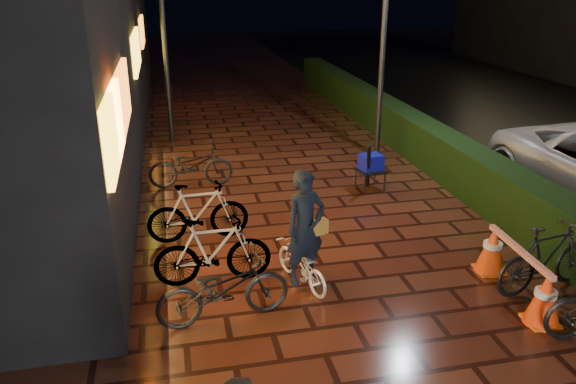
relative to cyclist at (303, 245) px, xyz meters
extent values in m
plane|color=#381911|center=(1.00, -1.65, -0.68)|extent=(80.00, 80.00, 0.00)
cube|color=black|center=(4.30, 6.35, -0.18)|extent=(0.70, 20.00, 1.00)
cube|color=yellow|center=(-2.45, -0.15, 1.92)|extent=(0.08, 2.00, 0.90)
cube|color=orange|center=(-2.45, 1.35, 1.92)|extent=(0.08, 3.00, 0.90)
cube|color=yellow|center=(-2.45, 7.35, 1.92)|extent=(0.08, 2.80, 0.90)
cube|color=orange|center=(-2.45, 12.35, 1.92)|extent=(0.08, 2.20, 0.90)
cylinder|color=black|center=(3.32, 5.78, 1.82)|extent=(0.16, 0.16, 5.00)
cylinder|color=black|center=(-1.75, 8.19, 1.84)|extent=(0.15, 0.15, 5.04)
imported|color=white|center=(-0.02, 0.05, -0.35)|extent=(0.84, 1.36, 0.68)
imported|color=black|center=(0.01, -0.04, 0.30)|extent=(0.73, 0.59, 1.72)
cube|color=olive|center=(0.21, 0.00, 0.26)|extent=(0.33, 0.22, 0.22)
cone|color=#F63A0C|center=(2.90, -1.59, -0.30)|extent=(0.48, 0.48, 0.76)
cone|color=#E9420C|center=(2.98, -0.17, -0.30)|extent=(0.48, 0.48, 0.76)
cube|color=#FF660D|center=(2.90, -1.59, -0.67)|extent=(0.44, 0.44, 0.03)
cube|color=#F7520D|center=(2.98, -0.17, -0.67)|extent=(0.44, 0.44, 0.03)
cube|color=red|center=(2.94, -0.88, 0.03)|extent=(0.17, 1.64, 0.08)
cube|color=black|center=(2.35, 3.59, -0.24)|extent=(0.69, 0.60, 0.04)
cylinder|color=black|center=(2.15, 3.35, -0.48)|extent=(0.04, 0.04, 0.42)
cylinder|color=black|center=(2.62, 3.44, -0.48)|extent=(0.04, 0.04, 0.42)
cylinder|color=black|center=(2.07, 3.74, -0.48)|extent=(0.04, 0.04, 0.42)
cylinder|color=black|center=(2.54, 3.83, -0.48)|extent=(0.04, 0.04, 0.42)
cube|color=#0C0F9E|center=(2.35, 3.59, -0.06)|extent=(0.51, 0.45, 0.33)
cylinder|color=black|center=(2.22, 3.40, -0.08)|extent=(0.24, 0.46, 1.06)
imported|color=black|center=(-1.29, 0.39, -0.16)|extent=(1.76, 0.51, 1.05)
imported|color=black|center=(-1.24, -0.62, -0.21)|extent=(1.88, 0.88, 0.95)
imported|color=black|center=(-1.40, 4.61, -0.21)|extent=(1.81, 0.65, 0.95)
imported|color=black|center=(-1.41, 1.90, -0.16)|extent=(1.77, 0.57, 1.05)
imported|color=black|center=(3.43, -0.84, -0.16)|extent=(1.81, 0.79, 1.05)
camera|label=1|loc=(-1.76, -7.11, 3.70)|focal=35.00mm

